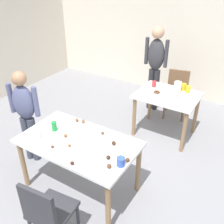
# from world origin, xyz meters

# --- Properties ---
(ground_plane) EXTENTS (6.40, 6.40, 0.00)m
(ground_plane) POSITION_xyz_m (0.00, 0.00, 0.00)
(ground_plane) COLOR gray
(wall_back) EXTENTS (6.40, 0.10, 2.60)m
(wall_back) POSITION_xyz_m (0.00, 3.20, 1.30)
(wall_back) COLOR beige
(wall_back) RESTS_ON ground_plane
(dining_table_near) EXTENTS (1.40, 0.81, 0.75)m
(dining_table_near) POSITION_xyz_m (-0.06, -0.23, 0.66)
(dining_table_near) COLOR white
(dining_table_near) RESTS_ON ground_plane
(dining_table_far) EXTENTS (0.96, 0.76, 0.75)m
(dining_table_far) POSITION_xyz_m (0.39, 1.51, 0.63)
(dining_table_far) COLOR white
(dining_table_far) RESTS_ON ground_plane
(chair_near_table) EXTENTS (0.44, 0.44, 0.87)m
(chair_near_table) POSITION_xyz_m (0.17, -1.01, 0.50)
(chair_near_table) COLOR #2D2D33
(chair_near_table) RESTS_ON ground_plane
(chair_far_table) EXTENTS (0.48, 0.48, 0.87)m
(chair_far_table) POSITION_xyz_m (0.31, 2.25, 0.50)
(chair_far_table) COLOR brown
(chair_far_table) RESTS_ON ground_plane
(person_girl_near) EXTENTS (0.45, 0.28, 1.39)m
(person_girl_near) POSITION_xyz_m (-1.03, -0.14, 0.82)
(person_girl_near) COLOR #383D4C
(person_girl_near) RESTS_ON ground_plane
(person_adult_far) EXTENTS (0.45, 0.22, 1.63)m
(person_adult_far) POSITION_xyz_m (-0.16, 2.23, 0.99)
(person_adult_far) COLOR #28282D
(person_adult_far) RESTS_ON ground_plane
(mixing_bowl) EXTENTS (0.19, 0.19, 0.06)m
(mixing_bowl) POSITION_xyz_m (-0.55, -0.47, 0.78)
(mixing_bowl) COLOR white
(mixing_bowl) RESTS_ON dining_table_near
(soda_can) EXTENTS (0.07, 0.07, 0.12)m
(soda_can) POSITION_xyz_m (-0.45, -0.21, 0.81)
(soda_can) COLOR #198438
(soda_can) RESTS_ON dining_table_near
(fork_near) EXTENTS (0.17, 0.02, 0.01)m
(fork_near) POSITION_xyz_m (0.19, -0.16, 0.75)
(fork_near) COLOR silver
(fork_near) RESTS_ON dining_table_near
(cup_near_0) EXTENTS (0.09, 0.09, 0.10)m
(cup_near_0) POSITION_xyz_m (0.58, -0.33, 0.80)
(cup_near_0) COLOR #3351B2
(cup_near_0) RESTS_ON dining_table_near
(cake_ball_0) EXTENTS (0.04, 0.04, 0.04)m
(cake_ball_0) POSITION_xyz_m (-0.23, -0.25, 0.77)
(cake_ball_0) COLOR brown
(cake_ball_0) RESTS_ON dining_table_near
(cake_ball_1) EXTENTS (0.04, 0.04, 0.04)m
(cake_ball_1) POSITION_xyz_m (-0.22, -0.48, 0.77)
(cake_ball_1) COLOR brown
(cake_ball_1) RESTS_ON dining_table_near
(cake_ball_2) EXTENTS (0.05, 0.05, 0.05)m
(cake_ball_2) POSITION_xyz_m (0.34, -0.07, 0.78)
(cake_ball_2) COLOR #3D2319
(cake_ball_2) RESTS_ON dining_table_near
(cake_ball_3) EXTENTS (0.05, 0.05, 0.05)m
(cake_ball_3) POSITION_xyz_m (-0.24, 0.12, 0.77)
(cake_ball_3) COLOR brown
(cake_ball_3) RESTS_ON dining_table_near
(cake_ball_4) EXTENTS (0.05, 0.05, 0.05)m
(cake_ball_4) POSITION_xyz_m (0.61, -0.24, 0.77)
(cake_ball_4) COLOR brown
(cake_ball_4) RESTS_ON dining_table_near
(cake_ball_5) EXTENTS (0.05, 0.05, 0.05)m
(cake_ball_5) POSITION_xyz_m (0.42, -0.31, 0.77)
(cake_ball_5) COLOR #3D2319
(cake_ball_5) RESTS_ON dining_table_near
(cake_ball_6) EXTENTS (0.04, 0.04, 0.04)m
(cake_ball_6) POSITION_xyz_m (0.15, -0.58, 0.77)
(cake_ball_6) COLOR #3D2319
(cake_ball_6) RESTS_ON dining_table_near
(cake_ball_7) EXTENTS (0.05, 0.05, 0.05)m
(cake_ball_7) POSITION_xyz_m (0.50, -0.42, 0.78)
(cake_ball_7) COLOR brown
(cake_ball_7) RESTS_ON dining_table_near
(cake_ball_8) EXTENTS (0.05, 0.05, 0.05)m
(cake_ball_8) POSITION_xyz_m (-0.34, 0.10, 0.77)
(cake_ball_8) COLOR brown
(cake_ball_8) RESTS_ON dining_table_near
(cake_ball_9) EXTENTS (0.04, 0.04, 0.04)m
(cake_ball_9) POSITION_xyz_m (0.11, 0.04, 0.77)
(cake_ball_9) COLOR brown
(cake_ball_9) RESTS_ON dining_table_near
(cake_ball_10) EXTENTS (0.04, 0.04, 0.04)m
(cake_ball_10) POSITION_xyz_m (-0.07, -0.37, 0.77)
(cake_ball_10) COLOR brown
(cake_ball_10) RESTS_ON dining_table_near
(pitcher_far) EXTENTS (0.12, 0.12, 0.20)m
(pitcher_far) POSITION_xyz_m (0.50, 1.61, 0.85)
(pitcher_far) COLOR white
(pitcher_far) RESTS_ON dining_table_far
(cup_far_0) EXTENTS (0.07, 0.07, 0.12)m
(cup_far_0) POSITION_xyz_m (0.55, 1.80, 0.81)
(cup_far_0) COLOR yellow
(cup_far_0) RESTS_ON dining_table_far
(cup_far_1) EXTENTS (0.08, 0.08, 0.11)m
(cup_far_1) POSITION_xyz_m (0.63, 1.75, 0.80)
(cup_far_1) COLOR yellow
(cup_far_1) RESTS_ON dining_table_far
(cup_far_2) EXTENTS (0.07, 0.07, 0.10)m
(cup_far_2) POSITION_xyz_m (0.08, 1.66, 0.80)
(cup_far_2) COLOR red
(cup_far_2) RESTS_ON dining_table_far
(cup_far_3) EXTENTS (0.07, 0.07, 0.10)m
(cup_far_3) POSITION_xyz_m (0.39, 1.26, 0.80)
(cup_far_3) COLOR white
(cup_far_3) RESTS_ON dining_table_far
(donut_far_0) EXTENTS (0.10, 0.10, 0.03)m
(donut_far_0) POSITION_xyz_m (0.55, 1.50, 0.76)
(donut_far_0) COLOR pink
(donut_far_0) RESTS_ON dining_table_far
(donut_far_1) EXTENTS (0.10, 0.10, 0.03)m
(donut_far_1) POSITION_xyz_m (0.22, 1.47, 0.77)
(donut_far_1) COLOR brown
(donut_far_1) RESTS_ON dining_table_far
(donut_far_2) EXTENTS (0.11, 0.11, 0.03)m
(donut_far_2) POSITION_xyz_m (0.47, 1.74, 0.77)
(donut_far_2) COLOR brown
(donut_far_2) RESTS_ON dining_table_far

